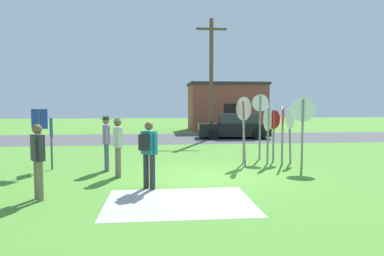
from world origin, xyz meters
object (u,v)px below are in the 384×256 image
Objects in this scene: parked_car_on_street at (234,127)px; stop_sign_leaning_left at (274,127)px; stop_sign_tallest at (260,116)px; stop_sign_rear_left at (303,120)px; stop_sign_rear_right at (244,121)px; person_near_signs at (118,143)px; info_panel_leftmost at (51,134)px; info_panel_middle at (40,129)px; utility_pole at (211,76)px; stop_sign_leaning_right at (290,126)px; person_on_left at (38,157)px; stop_sign_far_back at (283,125)px; stop_sign_center_cluster at (244,117)px; person_holding_notes at (106,140)px; stop_sign_low_front at (268,124)px; person_in_teal at (148,150)px.

parked_car_on_street is 8.77m from stop_sign_leaning_left.
stop_sign_tallest reaches higher than parked_car_on_street.
stop_sign_rear_left is 1.02× the size of stop_sign_rear_right.
stop_sign_rear_left is 1.92m from stop_sign_rear_right.
stop_sign_rear_right is 1.32× the size of person_near_signs.
stop_sign_tallest is 1.30× the size of stop_sign_leaning_left.
info_panel_middle reaches higher than info_panel_leftmost.
stop_sign_leaning_right is at bearing -80.04° from utility_pole.
person_near_signs is 2.71m from person_on_left.
stop_sign_leaning_left is 5.79m from person_near_signs.
person_near_signs is at bearing -161.79° from stop_sign_rear_right.
person_on_left is at bearing -151.97° from stop_sign_far_back.
stop_sign_center_cluster is at bearing -90.99° from utility_pole.
stop_sign_tallest is at bearing -84.88° from utility_pole.
stop_sign_far_back reaches higher than stop_sign_leaning_right.
person_near_signs is at bearing -118.45° from parked_car_on_street.
stop_sign_center_cluster is 1.37× the size of person_near_signs.
person_holding_notes is at bearing 72.37° from person_on_left.
person_holding_notes is (-5.94, -0.47, -0.40)m from stop_sign_far_back.
stop_sign_tallest is at bearing 37.49° from person_on_left.
person_holding_notes is 3.40m from person_on_left.
person_holding_notes is (-6.35, -0.86, -0.36)m from stop_sign_leaning_right.
stop_sign_leaning_left is 1.10× the size of person_near_signs.
info_panel_middle is at bearing -105.34° from info_panel_leftmost.
stop_sign_leaning_left is (-0.50, -8.74, 0.61)m from parked_car_on_street.
person_near_signs is at bearing 56.53° from person_on_left.
stop_sign_far_back is 1.17× the size of person_holding_notes.
info_panel_middle reaches higher than person_on_left.
info_panel_leftmost is (-8.18, 0.56, -0.45)m from stop_sign_rear_left.
person_on_left is at bearing -148.42° from stop_sign_low_front.
stop_sign_far_back is (-0.41, -9.40, 0.70)m from parked_car_on_street.
stop_sign_leaning_right is (1.52, -8.65, -2.39)m from utility_pole.
stop_sign_leaning_left is 0.68m from stop_sign_far_back.
utility_pole is at bearing 95.12° from stop_sign_tallest.
info_panel_middle is (-3.35, 2.30, 0.38)m from person_in_teal.
stop_sign_rear_left reaches higher than person_holding_notes.
stop_sign_rear_left is (0.03, -10.04, 0.92)m from parked_car_on_street.
stop_sign_tallest is at bearing 131.88° from stop_sign_leaning_right.
stop_sign_far_back is 5.67m from person_near_signs.
parked_car_on_street is 2.60× the size of person_in_teal.
stop_sign_leaning_left is (1.01, -8.38, -2.44)m from utility_pole.
parked_car_on_street is 13.33m from person_in_teal.
stop_sign_tallest reaches higher than stop_sign_leaning_left.
stop_sign_low_front is 5.36m from person_near_signs.
utility_pole is 9.41m from stop_sign_rear_right.
stop_sign_low_front is 5.59m from person_holding_notes.
person_near_signs is 2.65m from info_panel_leftmost.
person_in_teal is at bearing -34.50° from info_panel_middle.
stop_sign_leaning_right is at bearing 91.27° from stop_sign_rear_left.
person_holding_notes is (-5.85, -1.13, -0.31)m from stop_sign_leaning_left.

